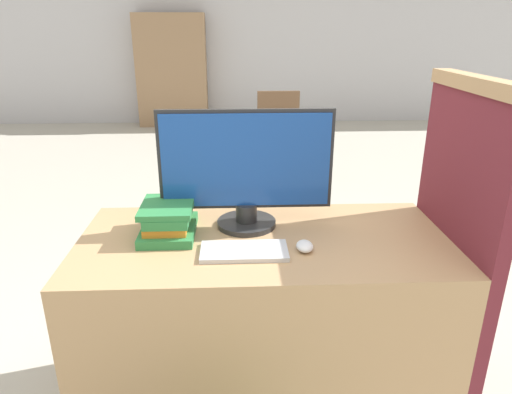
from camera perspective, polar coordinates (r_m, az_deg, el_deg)
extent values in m
cube|color=silver|center=(7.51, -1.93, 19.96)|extent=(12.00, 0.06, 2.80)
cube|color=tan|center=(1.89, 0.92, -15.61)|extent=(1.37, 0.66, 0.76)
cube|color=maroon|center=(1.90, 23.06, -7.74)|extent=(0.05, 0.62, 1.29)
cube|color=tan|center=(1.71, 26.24, 12.52)|extent=(0.07, 0.62, 0.05)
cylinder|color=#282828|center=(1.79, -1.20, -3.26)|extent=(0.23, 0.23, 0.02)
cylinder|color=#282828|center=(1.77, -1.21, -1.95)|extent=(0.08, 0.08, 0.07)
cube|color=#282828|center=(1.71, -1.27, 4.65)|extent=(0.65, 0.01, 0.38)
cube|color=#19479E|center=(1.70, -1.26, 4.60)|extent=(0.63, 0.02, 0.35)
cube|color=silver|center=(1.58, -1.48, -6.79)|extent=(0.30, 0.15, 0.02)
ellipsoid|color=white|center=(1.60, 6.11, -6.13)|extent=(0.06, 0.08, 0.03)
cube|color=#2D7F42|center=(1.75, -10.83, -4.03)|extent=(0.20, 0.27, 0.03)
cube|color=orange|center=(1.73, -10.99, -3.17)|extent=(0.15, 0.21, 0.03)
cube|color=#2D7F42|center=(1.72, -10.86, -2.09)|extent=(0.16, 0.23, 0.03)
cube|color=#2D7F42|center=(1.71, -11.05, -1.23)|extent=(0.19, 0.23, 0.02)
cylinder|color=brown|center=(4.58, 0.77, 4.20)|extent=(0.04, 0.04, 0.39)
cylinder|color=brown|center=(4.62, 5.49, 4.24)|extent=(0.04, 0.04, 0.39)
cylinder|color=brown|center=(4.95, 0.52, 5.45)|extent=(0.04, 0.04, 0.39)
cylinder|color=brown|center=(4.98, 4.91, 5.48)|extent=(0.04, 0.04, 0.39)
cube|color=brown|center=(4.72, 2.97, 7.44)|extent=(0.44, 0.44, 0.05)
cube|color=brown|center=(4.87, 2.80, 10.66)|extent=(0.44, 0.04, 0.42)
cube|color=#9E7A56|center=(7.36, -10.48, 15.22)|extent=(1.06, 0.32, 1.67)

